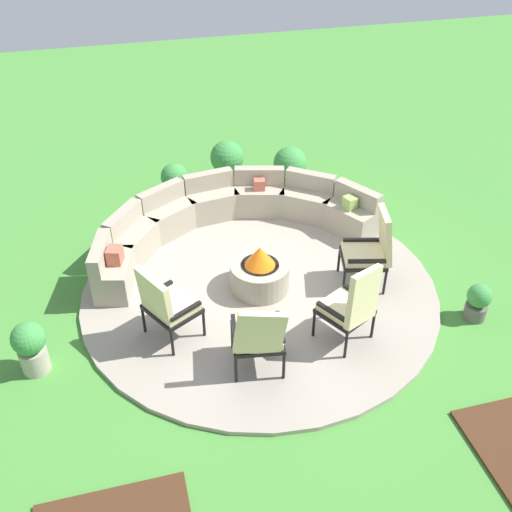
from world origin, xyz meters
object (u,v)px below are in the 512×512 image
object	(u,v)px
curved_stone_bench	(224,218)
potted_plant_0	(30,346)
fire_pit	(260,273)
potted_plant_1	(290,167)
potted_plant_2	(175,180)
lounge_chair_back_right	(372,248)
potted_plant_3	(478,301)
potted_plant_4	(227,160)
lounge_chair_front_right	(258,334)
lounge_chair_back_left	(352,305)
lounge_chair_front_left	(166,303)

from	to	relation	value
curved_stone_bench	potted_plant_0	distance (m)	3.45
fire_pit	potted_plant_1	world-z (taller)	potted_plant_1
curved_stone_bench	potted_plant_2	distance (m)	1.41
potted_plant_0	lounge_chair_back_right	bearing A→B (deg)	6.15
potted_plant_2	potted_plant_3	distance (m)	5.13
fire_pit	potted_plant_0	bearing A→B (deg)	-165.84
lounge_chair_back_right	potted_plant_1	bearing A→B (deg)	19.05
potted_plant_3	potted_plant_4	distance (m)	4.92
lounge_chair_front_right	potted_plant_2	world-z (taller)	lounge_chair_front_right
potted_plant_0	potted_plant_4	world-z (taller)	potted_plant_4
fire_pit	potted_plant_3	xyz separation A→B (m)	(2.55, -1.23, -0.04)
lounge_chair_back_right	potted_plant_3	distance (m)	1.50
lounge_chair_front_right	lounge_chair_back_left	world-z (taller)	lounge_chair_back_left
lounge_chair_back_right	potted_plant_2	size ratio (longest dim) A/B	1.66
lounge_chair_front_left	potted_plant_1	xyz separation A→B (m)	(2.55, 3.21, -0.17)
potted_plant_2	curved_stone_bench	bearing A→B (deg)	-67.08
curved_stone_bench	lounge_chair_front_right	distance (m)	2.83
lounge_chair_back_right	potted_plant_2	bearing A→B (deg)	50.87
fire_pit	potted_plant_0	distance (m)	3.00
lounge_chair_front_right	lounge_chair_back_right	xyz separation A→B (m)	(1.87, 1.16, 0.04)
potted_plant_1	curved_stone_bench	bearing A→B (deg)	-140.36
lounge_chair_back_left	potted_plant_3	world-z (taller)	lounge_chair_back_left
lounge_chair_front_right	potted_plant_0	world-z (taller)	lounge_chair_front_right
potted_plant_4	potted_plant_2	bearing A→B (deg)	-157.33
fire_pit	lounge_chair_back_right	xyz separation A→B (m)	(1.47, -0.26, 0.32)
lounge_chair_back_right	potted_plant_1	distance (m)	2.85
fire_pit	lounge_chair_back_right	size ratio (longest dim) A/B	0.70
curved_stone_bench	potted_plant_3	distance (m)	3.80
lounge_chair_back_right	potted_plant_3	bearing A→B (deg)	-117.69
lounge_chair_back_left	lounge_chair_front_left	bearing A→B (deg)	135.46
curved_stone_bench	potted_plant_1	distance (m)	1.84
fire_pit	curved_stone_bench	distance (m)	1.41
lounge_chair_front_left	potted_plant_2	world-z (taller)	lounge_chair_front_left
curved_stone_bench	lounge_chair_front_right	bearing A→B (deg)	-94.16
potted_plant_2	potted_plant_3	world-z (taller)	potted_plant_2
lounge_chair_front_left	potted_plant_3	distance (m)	3.94
lounge_chair_front_right	potted_plant_4	bearing A→B (deg)	90.58
potted_plant_0	lounge_chair_front_right	bearing A→B (deg)	-15.39
fire_pit	potted_plant_4	world-z (taller)	potted_plant_4
lounge_chair_back_left	potted_plant_4	distance (m)	4.41
lounge_chair_front_left	lounge_chair_back_right	bearing A→B (deg)	68.20
potted_plant_0	potted_plant_3	xyz separation A→B (m)	(5.46, -0.50, -0.09)
potted_plant_2	potted_plant_3	xyz separation A→B (m)	(3.30, -3.93, -0.11)
curved_stone_bench	lounge_chair_back_left	distance (m)	2.85
curved_stone_bench	lounge_chair_front_right	xyz separation A→B (m)	(-0.20, -2.82, 0.24)
curved_stone_bench	potted_plant_3	size ratio (longest dim) A/B	8.28
potted_plant_1	potted_plant_4	xyz separation A→B (m)	(-0.98, 0.54, -0.01)
curved_stone_bench	potted_plant_2	world-z (taller)	curved_stone_bench
fire_pit	potted_plant_1	size ratio (longest dim) A/B	1.00
lounge_chair_front_left	potted_plant_4	xyz separation A→B (m)	(1.57, 3.75, -0.18)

